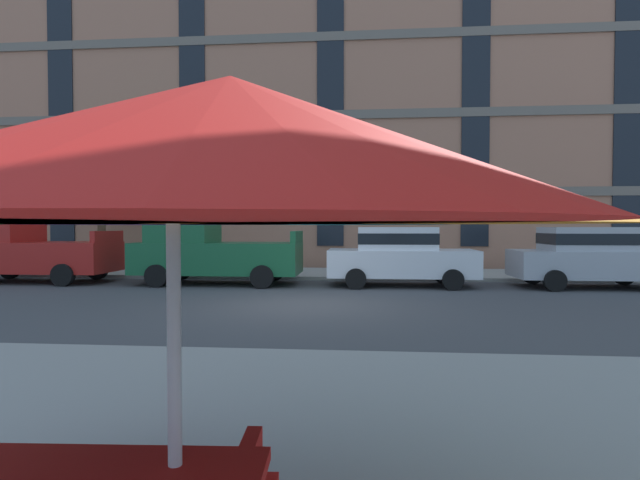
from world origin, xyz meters
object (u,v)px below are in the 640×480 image
object	(u,v)px
street_tree_left	(108,175)
pickup_green	(211,251)
sedan_silver	(590,256)
patio_umbrella	(173,181)
pickup_red	(27,250)
sedan_white	(400,255)

from	to	relation	value
street_tree_left	pickup_green	bearing A→B (deg)	-30.69
sedan_silver	patio_umbrella	bearing A→B (deg)	-120.34
pickup_red	patio_umbrella	bearing A→B (deg)	-51.86
pickup_green	street_tree_left	distance (m)	6.34
pickup_red	street_tree_left	world-z (taller)	street_tree_left
pickup_green	patio_umbrella	xyz separation A→B (m)	(3.90, -12.70, 0.96)
pickup_green	patio_umbrella	size ratio (longest dim) A/B	1.42
pickup_red	pickup_green	distance (m)	6.07
sedan_silver	street_tree_left	distance (m)	16.75
pickup_green	sedan_white	distance (m)	5.84
street_tree_left	sedan_white	bearing A→B (deg)	-15.20
pickup_green	sedan_silver	distance (m)	11.33
sedan_white	patio_umbrella	size ratio (longest dim) A/B	1.22
sedan_white	pickup_green	bearing A→B (deg)	180.00
pickup_red	sedan_white	size ratio (longest dim) A/B	1.16
sedan_silver	sedan_white	bearing A→B (deg)	180.00
pickup_red	street_tree_left	size ratio (longest dim) A/B	0.94
pickup_red	patio_umbrella	size ratio (longest dim) A/B	1.42
pickup_green	sedan_silver	size ratio (longest dim) A/B	1.16
pickup_red	sedan_silver	bearing A→B (deg)	-0.00
pickup_green	sedan_white	world-z (taller)	pickup_green
pickup_red	patio_umbrella	distance (m)	16.18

